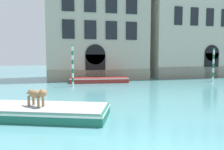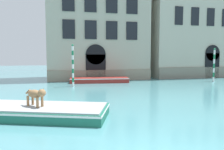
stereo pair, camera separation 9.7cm
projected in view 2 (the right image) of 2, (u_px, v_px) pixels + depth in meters
palazzo_left at (97, 19)px, 26.11m from camera, size 11.42×6.13×14.17m
palazzo_right at (196, 5)px, 28.90m from camera, size 13.16×6.13×18.88m
boat_foreground at (37, 111)px, 9.68m from camera, size 6.66×4.32×0.51m
dog_on_deck at (36, 94)px, 9.43m from camera, size 0.94×0.96×0.82m
boat_moored_near_palazzo at (99, 80)px, 22.25m from camera, size 6.03×2.36×0.49m
mooring_pole_0 at (73, 65)px, 19.18m from camera, size 0.19×0.19×3.73m
mooring_pole_1 at (214, 65)px, 22.91m from camera, size 0.20×0.20×3.51m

